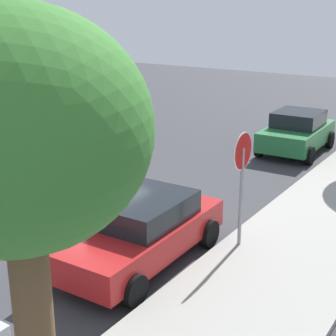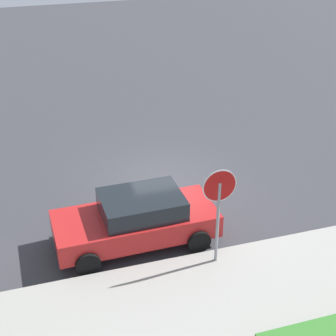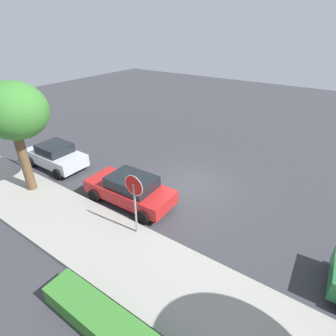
{
  "view_description": "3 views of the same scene",
  "coord_description": "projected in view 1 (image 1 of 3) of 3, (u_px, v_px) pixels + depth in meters",
  "views": [
    {
      "loc": [
        9.81,
        9.04,
        5.42
      ],
      "look_at": [
        -1.0,
        1.9,
        1.25
      ],
      "focal_mm": 55.0,
      "sensor_mm": 36.0,
      "label": 1
    },
    {
      "loc": [
        4.23,
        14.06,
        8.56
      ],
      "look_at": [
        0.15,
        0.92,
        0.98
      ],
      "focal_mm": 55.0,
      "sensor_mm": 36.0,
      "label": 2
    },
    {
      "loc": [
        -5.61,
        10.47,
        7.55
      ],
      "look_at": [
        0.84,
        1.02,
        1.24
      ],
      "focal_mm": 28.0,
      "sensor_mm": 36.0,
      "label": 3
    }
  ],
  "objects": [
    {
      "name": "ground_plane",
      "position": [
        91.0,
        209.0,
        14.2
      ],
      "size": [
        60.0,
        60.0,
        0.0
      ],
      "primitive_type": "plane",
      "color": "#38383D"
    },
    {
      "name": "street_tree_near_corner",
      "position": [
        16.0,
        137.0,
        5.28
      ],
      "size": [
        2.87,
        2.87,
        5.47
      ],
      "color": "brown",
      "rests_on": "ground_plane"
    },
    {
      "name": "parked_car_green",
      "position": [
        297.0,
        132.0,
        19.38
      ],
      "size": [
        3.87,
        2.18,
        1.55
      ],
      "color": "#236B38",
      "rests_on": "ground_plane"
    },
    {
      "name": "stop_sign",
      "position": [
        242.0,
        170.0,
        11.25
      ],
      "size": [
        0.86,
        0.08,
        2.78
      ],
      "color": "gray",
      "rests_on": "ground_plane"
    },
    {
      "name": "sidewalk_curb",
      "position": [
        286.0,
        260.0,
        11.21
      ],
      "size": [
        32.0,
        3.13,
        0.14
      ],
      "primitive_type": "cube",
      "color": "#9E9B93",
      "rests_on": "ground_plane"
    },
    {
      "name": "parked_car_red",
      "position": [
        142.0,
        230.0,
        11.1
      ],
      "size": [
        4.36,
        2.06,
        1.45
      ],
      "color": "red",
      "rests_on": "ground_plane"
    }
  ]
}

